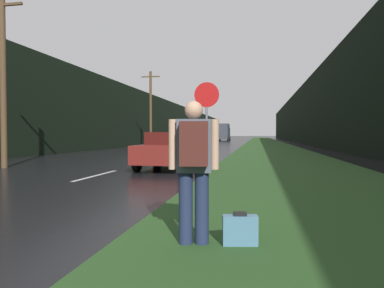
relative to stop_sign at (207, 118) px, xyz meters
The scene contains 13 objects.
grass_verge 31.64m from the stop_sign, 85.00° to the left, with size 6.00×240.00×0.02m, color #26471E.
lane_stripe_b 4.13m from the stop_sign, behind, with size 0.12×3.00×0.01m, color silver.
lane_stripe_c 8.24m from the stop_sign, 117.34° to the left, with size 0.12×3.00×0.01m, color silver.
lane_stripe_d 14.72m from the stop_sign, 104.62° to the left, with size 0.12×3.00×0.01m, color silver.
treeline_far_side 43.52m from the stop_sign, 107.56° to the left, with size 2.00×140.00×6.61m, color black.
treeline_near_side 42.45m from the stop_sign, 78.08° to the left, with size 2.00×140.00×8.45m, color black.
utility_pole_near 8.88m from the stop_sign, 168.19° to the left, with size 1.80×0.24×7.01m.
utility_pole_far 22.87m from the stop_sign, 112.01° to the left, with size 1.80×0.24×7.37m.
stop_sign is the anchor object (origin of this frame).
hitchhiker_with_backpack 6.36m from the stop_sign, 82.98° to the right, with size 0.60×0.47×1.76m.
suitcase 6.53m from the stop_sign, 77.89° to the right, with size 0.44×0.22×0.42m.
car_passing_near 3.60m from the stop_sign, 125.09° to the left, with size 1.83×4.06×1.44m.
delivery_truck 60.88m from the stop_sign, 95.09° to the left, with size 2.37×7.29×3.52m.
Camera 1 is at (5.21, -1.77, 1.35)m, focal length 32.00 mm.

